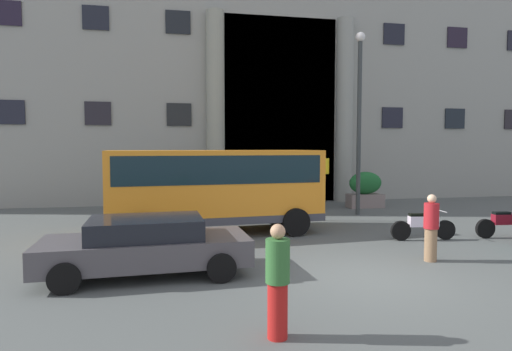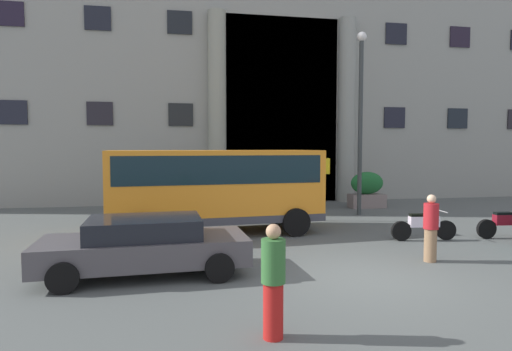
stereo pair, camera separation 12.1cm
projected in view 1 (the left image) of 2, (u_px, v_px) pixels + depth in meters
name	position (u px, v px, depth m)	size (l,w,h in m)	color
ground_plane	(367.00, 280.00, 9.36)	(80.00, 64.00, 0.12)	#525754
office_building_facade	(241.00, 27.00, 25.83)	(37.87, 9.69, 20.17)	gray
orange_minibus	(215.00, 184.00, 14.11)	(6.96, 3.07, 2.73)	orange
bus_stop_sign	(323.00, 182.00, 16.48)	(0.44, 0.08, 2.41)	#9C9D20
hedge_planter_entrance_right	(365.00, 190.00, 20.20)	(1.66, 0.78, 1.69)	gray
hedge_planter_west	(296.00, 195.00, 19.75)	(2.09, 0.71, 1.31)	slate
hedge_planter_east	(180.00, 196.00, 18.93)	(2.13, 0.70, 1.45)	#716056
parked_sedan_second	(146.00, 245.00, 9.48)	(4.57, 2.24, 1.28)	#4B484B
motorcycle_near_kerb	(422.00, 225.00, 13.07)	(2.01, 0.55, 0.89)	black
scooter_by_planter	(505.00, 223.00, 13.44)	(2.01, 0.55, 0.89)	black
pedestrian_man_red_shirt	(278.00, 281.00, 6.30)	(0.36, 0.36, 1.71)	red
pedestrian_woman_with_bag	(431.00, 228.00, 10.62)	(0.36, 0.36, 1.67)	#8F6C4C
lamppost_plaza_centre	(359.00, 109.00, 17.87)	(0.40, 0.40, 7.57)	#353B3C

